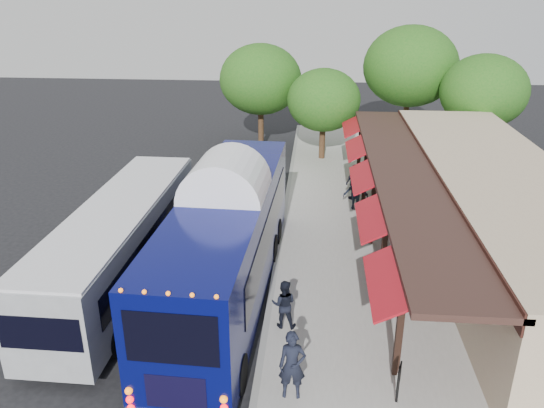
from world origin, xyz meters
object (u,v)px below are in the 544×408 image
at_px(city_bus, 121,241).
at_px(coach_bus, 227,237).
at_px(ped_b, 284,304).
at_px(ped_d, 356,191).
at_px(ped_a, 292,365).
at_px(ped_c, 355,182).
at_px(sign_board, 399,378).

bearing_deg(city_bus, coach_bus, -4.75).
distance_m(ped_b, ped_d, 10.14).
distance_m(coach_bus, ped_b, 3.13).
distance_m(coach_bus, city_bus, 3.93).
relative_size(ped_a, ped_d, 1.05).
bearing_deg(ped_c, city_bus, 8.05).
xyz_separation_m(ped_b, ped_c, (2.80, 11.02, 0.10)).
height_order(city_bus, ped_d, city_bus).
height_order(ped_a, sign_board, ped_a).
relative_size(coach_bus, ped_a, 6.66).
xyz_separation_m(city_bus, ped_a, (6.34, -5.40, -0.58)).
height_order(city_bus, ped_a, city_bus).
bearing_deg(city_bus, ped_c, 45.37).
height_order(city_bus, ped_b, city_bus).
bearing_deg(ped_d, ped_c, -90.74).
distance_m(ped_a, ped_c, 14.25).
xyz_separation_m(coach_bus, ped_c, (4.85, 9.01, -1.13)).
bearing_deg(coach_bus, city_bus, 176.64).
xyz_separation_m(city_bus, ped_d, (8.72, 7.37, -0.62)).
bearing_deg(ped_d, city_bus, 40.16).
bearing_deg(sign_board, ped_a, -163.75).
relative_size(coach_bus, sign_board, 11.64).
bearing_deg(ped_b, ped_a, 99.56).
bearing_deg(coach_bus, sign_board, -42.34).
height_order(ped_c, sign_board, ped_c).
bearing_deg(coach_bus, ped_d, 60.04).
distance_m(city_bus, ped_c, 12.30).
height_order(city_bus, sign_board, city_bus).
relative_size(city_bus, ped_c, 6.31).
bearing_deg(ped_a, ped_d, 76.24).
bearing_deg(ped_d, coach_bus, 57.94).
height_order(ped_a, ped_d, ped_a).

